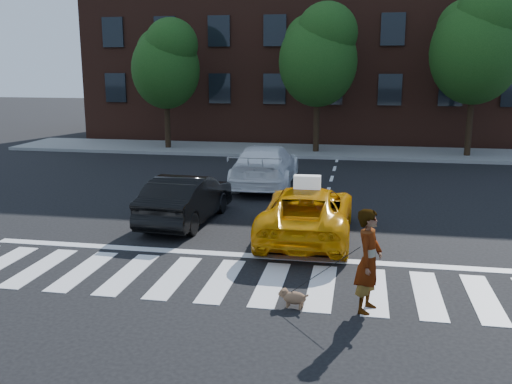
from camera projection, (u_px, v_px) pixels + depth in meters
ground at (222, 281)px, 11.46m from camera, size 120.00×120.00×0.00m
crosswalk at (222, 280)px, 11.46m from camera, size 13.00×2.40×0.01m
stop_line at (239, 255)px, 12.99m from camera, size 12.00×0.30×0.01m
sidewalk_far at (306, 151)px, 28.24m from camera, size 30.00×4.00×0.15m
building at (321, 35)px, 34.14m from camera, size 26.00×10.00×12.00m
tree_left at (166, 61)px, 28.04m from camera, size 3.39×3.38×6.50m
tree_mid at (319, 52)px, 26.62m from camera, size 3.69×3.69×7.10m
tree_right at (477, 41)px, 25.28m from camera, size 4.00×4.00×7.70m
taxi at (307, 212)px, 14.23m from camera, size 2.17×4.67×1.30m
black_sedan at (186, 198)px, 15.61m from camera, size 1.69×4.12×1.33m
white_suv at (265, 165)px, 20.34m from camera, size 2.19×5.12×1.47m
woman at (369, 261)px, 9.86m from camera, size 0.62×0.77×1.85m
dog at (292, 297)px, 10.16m from camera, size 0.57×0.30×0.33m
taxi_sign at (307, 182)px, 13.86m from camera, size 0.65×0.28×0.32m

